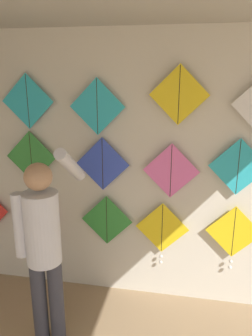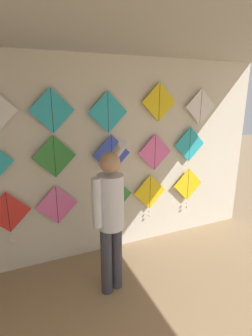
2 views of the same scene
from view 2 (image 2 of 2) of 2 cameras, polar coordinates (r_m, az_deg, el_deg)
back_panel at (r=3.75m, az=-4.04°, el=1.81°), size 5.00×0.06×2.80m
shopkeeper at (r=3.00m, az=-3.43°, el=-9.41°), size 0.45×0.68×1.82m
kite_0 at (r=3.66m, az=-24.22°, el=-9.36°), size 0.55×0.04×0.76m
kite_1 at (r=3.67m, az=-14.79°, el=-7.82°), size 0.55×0.01×0.55m
kite_2 at (r=3.85m, az=-2.55°, el=-6.00°), size 0.55×0.01×0.55m
kite_3 at (r=4.10m, az=5.23°, el=-5.53°), size 0.55×0.04×0.69m
kite_4 at (r=4.46m, az=13.32°, el=-3.81°), size 0.55×0.04×0.69m
kite_6 at (r=3.46m, az=-15.31°, el=2.39°), size 0.55×0.01×0.55m
kite_7 at (r=3.65m, az=-3.16°, el=3.02°), size 0.55×0.01×0.55m
kite_8 at (r=3.94m, az=6.33°, el=3.41°), size 0.55×0.01×0.55m
kite_9 at (r=4.27m, az=13.70°, el=5.02°), size 0.55×0.01×0.55m
kite_11 at (r=3.38m, az=-15.81°, el=11.95°), size 0.55×0.01×0.55m
kite_12 at (r=3.55m, az=-3.94°, el=12.02°), size 0.55×0.01×0.55m
kite_13 at (r=3.88m, az=7.26°, el=14.04°), size 0.55×0.01×0.55m
kite_14 at (r=4.30m, az=15.97°, el=12.73°), size 0.55×0.01×0.55m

